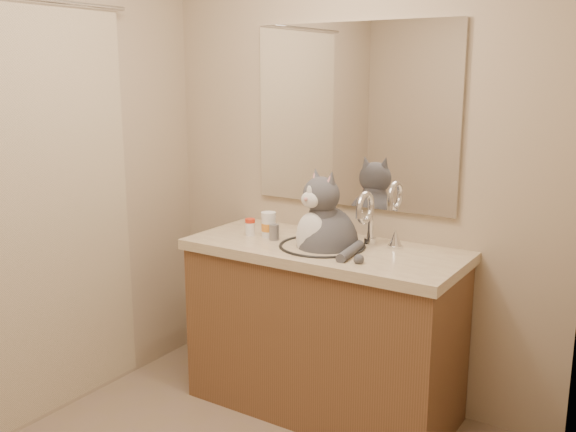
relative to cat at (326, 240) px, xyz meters
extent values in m
cube|color=tan|center=(-0.01, 0.29, 0.32)|extent=(2.20, 0.01, 2.40)
cube|color=tan|center=(1.09, -0.96, 0.32)|extent=(0.01, 2.50, 2.40)
cube|color=brown|center=(-0.01, 0.00, -0.48)|extent=(1.30, 0.55, 0.80)
cube|color=beige|center=(-0.01, 0.00, -0.05)|extent=(1.34, 0.59, 0.05)
torus|color=black|center=(-0.01, -0.02, -0.03)|extent=(0.42, 0.42, 0.02)
ellipsoid|color=white|center=(-0.01, -0.02, -0.10)|extent=(0.40, 0.40, 0.15)
cylinder|color=silver|center=(0.16, 0.15, 0.07)|extent=(0.03, 0.03, 0.18)
torus|color=silver|center=(0.16, 0.09, 0.16)|extent=(0.03, 0.16, 0.16)
cone|color=silver|center=(0.29, 0.15, 0.02)|extent=(0.06, 0.06, 0.08)
cube|color=white|center=(-0.01, 0.27, 0.57)|extent=(1.10, 0.02, 0.90)
cube|color=beige|center=(-1.06, -0.86, 0.12)|extent=(0.01, 1.20, 1.90)
ellipsoid|color=#4A4A4F|center=(0.00, 0.01, -0.04)|extent=(0.37, 0.39, 0.40)
ellipsoid|color=silver|center=(-0.03, -0.09, 0.02)|extent=(0.18, 0.13, 0.25)
ellipsoid|color=#4A4A4F|center=(-0.01, -0.03, 0.22)|extent=(0.22, 0.20, 0.17)
ellipsoid|color=silver|center=(-0.03, -0.10, 0.21)|extent=(0.10, 0.07, 0.08)
sphere|color=#D88C8C|center=(-0.04, -0.12, 0.22)|extent=(0.02, 0.02, 0.02)
cone|color=#4A4A4F|center=(-0.06, 0.00, 0.31)|extent=(0.09, 0.08, 0.09)
cone|color=#4A4A4F|center=(0.04, -0.03, 0.31)|extent=(0.09, 0.08, 0.09)
cylinder|color=#4A4A4F|center=(0.17, -0.08, -0.01)|extent=(0.08, 0.27, 0.04)
cylinder|color=white|center=(-0.42, -0.03, 0.01)|extent=(0.05, 0.05, 0.07)
cylinder|color=red|center=(-0.42, -0.03, 0.05)|extent=(0.05, 0.05, 0.02)
cylinder|color=white|center=(-0.33, 0.00, 0.02)|extent=(0.07, 0.07, 0.10)
cylinder|color=orange|center=(-0.33, 0.00, 0.02)|extent=(0.08, 0.08, 0.04)
cylinder|color=white|center=(-0.33, 0.00, 0.09)|extent=(0.08, 0.08, 0.03)
cylinder|color=gray|center=(-0.27, -0.04, 0.01)|extent=(0.05, 0.05, 0.08)
camera|label=1|loc=(1.45, -2.59, 0.78)|focal=40.00mm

